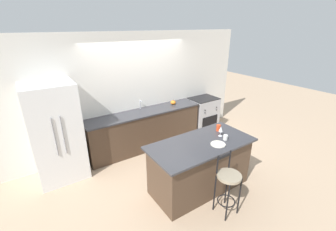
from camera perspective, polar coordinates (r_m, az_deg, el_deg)
ground_plane at (r=5.44m, az=-3.88°, el=-9.27°), size 18.00×18.00×0.00m
wall_back at (r=5.43m, az=-7.71°, el=6.13°), size 6.00×0.07×2.70m
back_counter at (r=5.49m, az=-5.85°, el=-3.44°), size 2.84×0.63×0.94m
sink_faucet at (r=5.42m, az=-7.04°, el=3.06°), size 0.02×0.13×0.22m
kitchen_island at (r=4.18m, az=8.12°, el=-12.43°), size 1.88×0.91×0.94m
refrigerator at (r=4.71m, az=-26.53°, el=-3.92°), size 0.86×0.80×1.90m
oven_range at (r=6.45m, az=8.80°, el=0.42°), size 0.75×0.62×0.94m
bar_stool_near at (r=3.72m, az=15.01°, el=-15.99°), size 0.37×0.37×1.03m
dinner_plate at (r=3.93m, az=12.59°, el=-7.10°), size 0.25×0.25×0.02m
wine_glass at (r=4.17m, az=13.26°, el=-3.41°), size 0.07×0.07×0.19m
coffee_mug at (r=4.10m, az=14.41°, el=-5.40°), size 0.11×0.08×0.09m
tumbler_cup at (r=4.39m, az=12.70°, el=-3.08°), size 0.08×0.08×0.12m
pumpkin_decoration at (r=5.71m, az=1.32°, el=3.34°), size 0.13×0.13×0.13m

